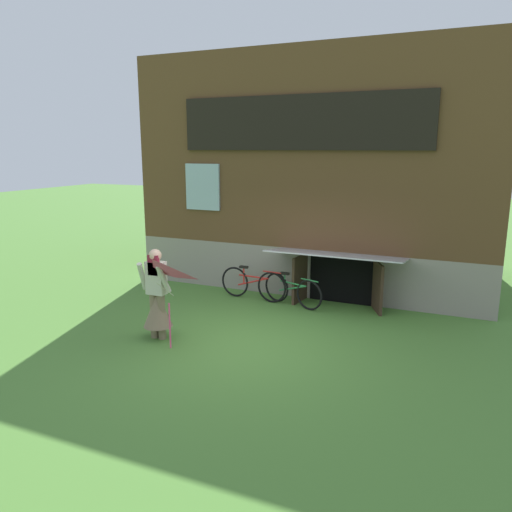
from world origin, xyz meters
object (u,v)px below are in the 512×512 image
at_px(person, 157,301).
at_px(bicycle_red, 253,284).
at_px(kite, 153,280).
at_px(bicycle_green, 292,290).

distance_m(person, bicycle_red, 2.90).
xyz_separation_m(kite, bicycle_red, (0.32, 3.32, -0.88)).
bearing_deg(kite, bicycle_green, 68.38).
xyz_separation_m(bicycle_green, bicycle_red, (-0.97, 0.07, 0.02)).
bearing_deg(bicycle_green, person, -101.38).
bearing_deg(kite, person, 121.30).
bearing_deg(kite, bicycle_red, 84.55).
bearing_deg(person, bicycle_red, 65.91).
bearing_deg(bicycle_red, person, -97.30).
height_order(kite, bicycle_red, kite).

